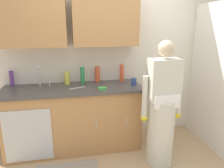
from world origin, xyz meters
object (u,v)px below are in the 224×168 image
(bottle_water_tall, at_px, (82,75))
(bottle_soap, at_px, (122,73))
(sponge, at_px, (102,88))
(knife_on_counter, at_px, (77,88))
(sink, at_px, (42,90))
(bottle_water_short, at_px, (97,74))
(person_at_sink, at_px, (162,114))
(bottle_cleaner_spray, at_px, (67,78))
(cup_by_sink, at_px, (134,82))
(bottle_dish_liquid, at_px, (12,78))

(bottle_water_tall, bearing_deg, bottle_soap, 2.14)
(sponge, bearing_deg, knife_on_counter, 159.96)
(sink, height_order, bottle_water_short, sink)
(person_at_sink, relative_size, bottle_soap, 6.16)
(sink, bearing_deg, person_at_sink, -21.34)
(bottle_cleaner_spray, xyz_separation_m, bottle_water_tall, (0.23, -0.01, 0.03))
(person_at_sink, relative_size, sponge, 14.73)
(sink, relative_size, person_at_sink, 0.31)
(bottle_cleaner_spray, relative_size, bottle_water_tall, 0.75)
(bottle_cleaner_spray, xyz_separation_m, cup_by_sink, (0.96, -0.24, -0.04))
(knife_on_counter, bearing_deg, cup_by_sink, -21.42)
(bottle_water_tall, bearing_deg, person_at_sink, -38.57)
(sink, xyz_separation_m, person_at_sink, (1.52, -0.59, -0.23))
(person_at_sink, distance_m, bottle_water_tall, 1.27)
(bottle_water_tall, bearing_deg, sink, -164.16)
(sink, height_order, bottle_dish_liquid, sink)
(bottle_water_short, relative_size, bottle_soap, 0.88)
(sink, height_order, bottle_soap, sink)
(bottle_cleaner_spray, relative_size, knife_on_counter, 0.78)
(bottle_cleaner_spray, distance_m, sponge, 0.60)
(bottle_water_short, height_order, bottle_dish_liquid, bottle_water_short)
(bottle_water_short, xyz_separation_m, bottle_cleaner_spray, (-0.46, -0.06, -0.02))
(bottle_water_tall, distance_m, sponge, 0.44)
(sponge, bearing_deg, bottle_water_tall, 125.18)
(sink, xyz_separation_m, sponge, (0.82, -0.18, 0.03))
(bottle_dish_liquid, relative_size, cup_by_sink, 2.13)
(bottle_water_short, height_order, bottle_water_tall, bottle_water_tall)
(bottle_dish_liquid, distance_m, bottle_cleaner_spray, 0.78)
(bottle_dish_liquid, bearing_deg, bottle_soap, -1.57)
(person_at_sink, bearing_deg, bottle_soap, 113.63)
(bottle_cleaner_spray, height_order, cup_by_sink, bottle_cleaner_spray)
(bottle_dish_liquid, xyz_separation_m, knife_on_counter, (0.91, -0.29, -0.11))
(sponge, bearing_deg, bottle_cleaner_spray, 142.63)
(bottle_cleaner_spray, height_order, knife_on_counter, bottle_cleaner_spray)
(bottle_dish_liquid, xyz_separation_m, bottle_water_tall, (1.00, -0.07, 0.01))
(bottle_cleaner_spray, bearing_deg, sink, -152.85)
(sponge, bearing_deg, person_at_sink, -30.20)
(bottle_water_short, xyz_separation_m, bottle_dish_liquid, (-1.23, -0.00, -0.00))
(person_at_sink, bearing_deg, bottle_water_tall, 141.43)
(sink, relative_size, bottle_dish_liquid, 2.24)
(sink, bearing_deg, sponge, -12.70)
(sink, height_order, person_at_sink, person_at_sink)
(sink, bearing_deg, bottle_water_tall, 15.84)
(bottle_water_short, xyz_separation_m, bottle_water_tall, (-0.23, -0.07, 0.01))
(bottle_soap, height_order, sponge, bottle_soap)
(bottle_cleaner_spray, bearing_deg, cup_by_sink, -14.00)
(bottle_dish_liquid, xyz_separation_m, sponge, (1.25, -0.41, -0.10))
(sink, relative_size, sponge, 4.55)
(bottle_water_tall, relative_size, sponge, 2.27)
(knife_on_counter, bearing_deg, bottle_soap, -2.05)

